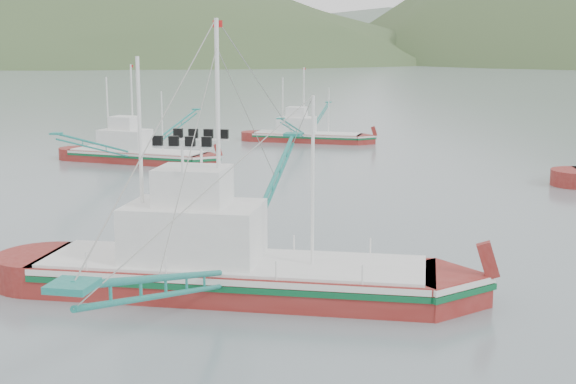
# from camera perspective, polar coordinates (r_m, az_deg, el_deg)

# --- Properties ---
(ground) EXTENTS (1200.00, 1200.00, 0.00)m
(ground) POSITION_cam_1_polar(r_m,az_deg,el_deg) (35.74, -1.98, -6.81)
(ground) COLOR slate
(ground) RESTS_ON ground
(main_boat) EXTENTS (17.29, 31.09, 12.58)m
(main_boat) POSITION_cam_1_polar(r_m,az_deg,el_deg) (34.54, -4.40, -4.34)
(main_boat) COLOR maroon
(main_boat) RESTS_ON ground
(bg_boat_far) EXTENTS (11.86, 21.19, 8.58)m
(bg_boat_far) POSITION_cam_1_polar(r_m,az_deg,el_deg) (86.52, 1.26, 4.36)
(bg_boat_far) COLOR maroon
(bg_boat_far) RESTS_ON ground
(bg_boat_left) EXTENTS (13.18, 23.06, 9.39)m
(bg_boat_left) POSITION_cam_1_polar(r_m,az_deg,el_deg) (73.08, -10.75, 3.27)
(bg_boat_left) COLOR maroon
(bg_boat_left) RESTS_ON ground
(headland_left) EXTENTS (448.00, 308.00, 210.00)m
(headland_left) POSITION_cam_1_polar(r_m,az_deg,el_deg) (435.93, -13.97, 9.00)
(headland_left) COLOR #374D27
(headland_left) RESTS_ON ground
(ridge_distant) EXTENTS (960.00, 400.00, 240.00)m
(ridge_distant) POSITION_cam_1_polar(r_m,az_deg,el_deg) (593.59, 14.07, 9.37)
(ridge_distant) COLOR slate
(ridge_distant) RESTS_ON ground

